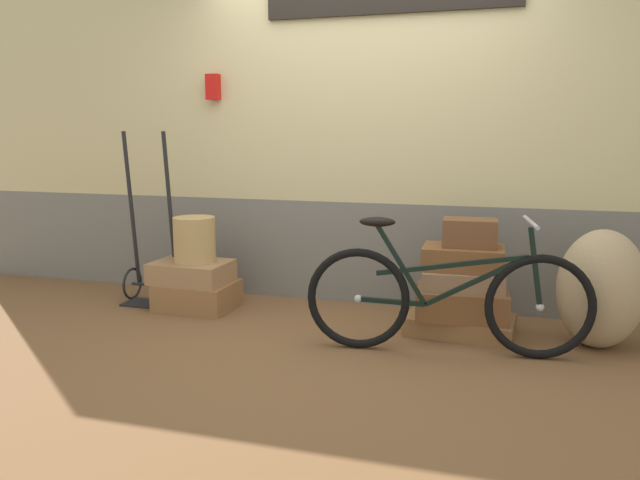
% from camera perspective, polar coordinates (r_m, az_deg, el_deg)
% --- Properties ---
extents(ground, '(9.64, 5.20, 0.06)m').
position_cam_1_polar(ground, '(4.22, 1.50, -9.01)').
color(ground, brown).
extents(station_building, '(7.64, 0.74, 2.85)m').
position_cam_1_polar(station_building, '(4.80, 4.40, 11.04)').
color(station_building, slate).
rests_on(station_building, ground).
extents(suitcase_0, '(0.58, 0.46, 0.21)m').
position_cam_1_polar(suitcase_0, '(4.82, -11.39, -5.10)').
color(suitcase_0, olive).
rests_on(suitcase_0, ground).
extents(suitcase_1, '(0.58, 0.43, 0.16)m').
position_cam_1_polar(suitcase_1, '(4.78, -11.92, -2.95)').
color(suitcase_1, '#9E754C').
rests_on(suitcase_1, suitcase_0).
extents(suitcase_2, '(0.74, 0.48, 0.12)m').
position_cam_1_polar(suitcase_2, '(4.27, 12.99, -7.72)').
color(suitcase_2, olive).
rests_on(suitcase_2, ground).
extents(suitcase_3, '(0.62, 0.45, 0.19)m').
position_cam_1_polar(suitcase_3, '(4.21, 13.12, -5.74)').
color(suitcase_3, brown).
rests_on(suitcase_3, suitcase_2).
extents(suitcase_4, '(0.55, 0.38, 0.12)m').
position_cam_1_polar(suitcase_4, '(4.18, 13.20, -3.60)').
color(suitcase_4, '#937051').
rests_on(suitcase_4, suitcase_3).
extents(suitcase_5, '(0.53, 0.36, 0.15)m').
position_cam_1_polar(suitcase_5, '(4.19, 13.25, -1.65)').
color(suitcase_5, brown).
rests_on(suitcase_5, suitcase_4).
extents(suitcase_6, '(0.36, 0.24, 0.19)m').
position_cam_1_polar(suitcase_6, '(4.16, 13.86, 0.65)').
color(suitcase_6, brown).
rests_on(suitcase_6, suitcase_5).
extents(wicker_basket, '(0.32, 0.32, 0.35)m').
position_cam_1_polar(wicker_basket, '(4.71, -11.66, 0.03)').
color(wicker_basket, tan).
rests_on(wicker_basket, suitcase_1).
extents(luggage_trolley, '(0.43, 0.35, 1.35)m').
position_cam_1_polar(luggage_trolley, '(5.03, -15.47, -1.95)').
color(luggage_trolley, black).
rests_on(luggage_trolley, ground).
extents(burlap_sack, '(0.53, 0.45, 0.76)m').
position_cam_1_polar(burlap_sack, '(4.21, 24.80, -4.20)').
color(burlap_sack, tan).
rests_on(burlap_sack, ground).
extents(bicycle, '(1.72, 0.46, 0.84)m').
position_cam_1_polar(bicycle, '(3.80, 11.68, -5.42)').
color(bicycle, black).
rests_on(bicycle, ground).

